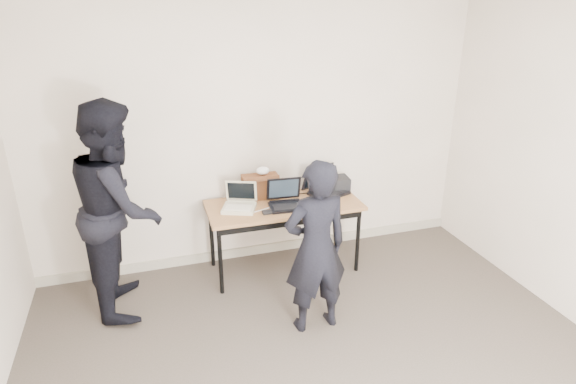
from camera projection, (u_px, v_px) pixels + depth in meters
name	position (u px, v px, depth m)	size (l,w,h in m)	color
room	(355.00, 229.00, 2.77)	(4.60, 4.60, 2.80)	#453C34
desk	(284.00, 210.00, 4.71)	(1.50, 0.66, 0.72)	#926238
laptop_beige	(240.00, 204.00, 4.58)	(0.39, 0.39, 0.24)	beige
laptop_center	(286.00, 200.00, 4.64)	(0.36, 0.35, 0.26)	black
laptop_right	(325.00, 187.00, 4.95)	(0.47, 0.47, 0.27)	black
leather_satchel	(260.00, 186.00, 4.79)	(0.37, 0.19, 0.25)	#5B3118
tissue	(263.00, 171.00, 4.75)	(0.13, 0.10, 0.08)	white
equipment_box	(337.00, 184.00, 5.01)	(0.24, 0.21, 0.14)	black
power_brick	(267.00, 212.00, 4.48)	(0.08, 0.05, 0.03)	black
cables	(289.00, 203.00, 4.70)	(1.15, 0.41, 0.01)	black
person_typist	(316.00, 248.00, 3.83)	(0.54, 0.35, 1.48)	black
person_observer	(118.00, 208.00, 4.09)	(0.91, 0.71, 1.86)	black
baseboard	(262.00, 249.00, 5.24)	(4.50, 0.03, 0.10)	#A9A18C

